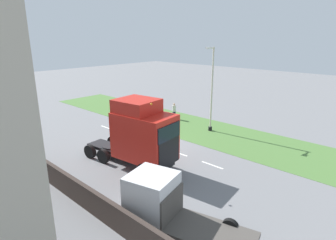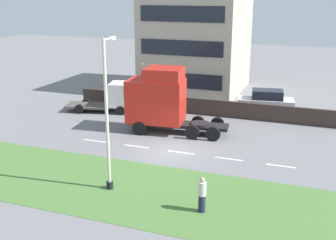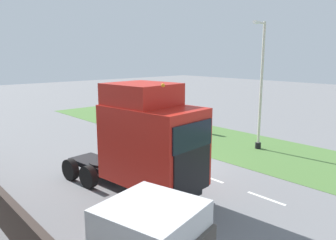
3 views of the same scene
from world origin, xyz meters
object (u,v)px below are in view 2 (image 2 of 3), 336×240
parked_car (266,103)px  lorry_cab (160,100)px  lamp_post (108,123)px  pedestrian (202,195)px  flatbed_truck (117,96)px

parked_car → lorry_cab: bearing=128.2°
lorry_cab → lamp_post: lamp_post is taller
lorry_cab → pedestrian: bearing=-155.7°
lorry_cab → parked_car: bearing=-49.8°
flatbed_truck → parked_car: (3.53, -12.29, -0.32)m
lorry_cab → pedestrian: lorry_cab is taller
parked_car → lamp_post: lamp_post is taller
flatbed_truck → pedestrian: size_ratio=3.57×
pedestrian → flatbed_truck: bearing=39.4°
lamp_post → flatbed_truck: bearing=25.4°
lorry_cab → flatbed_truck: lorry_cab is taller
parked_car → lamp_post: 18.23m
lorry_cab → lamp_post: size_ratio=0.96×
lamp_post → pedestrian: bearing=-97.9°
lorry_cab → flatbed_truck: bearing=49.3°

